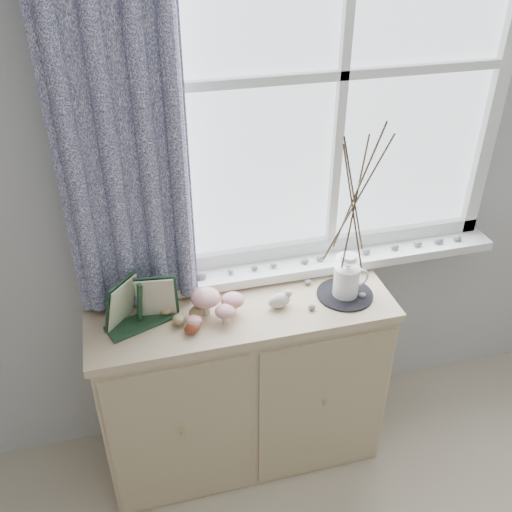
# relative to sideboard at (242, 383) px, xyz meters

# --- Properties ---
(sideboard) EXTENTS (1.20, 0.45, 0.85)m
(sideboard) POSITION_rel_sideboard_xyz_m (0.00, 0.00, 0.00)
(sideboard) COLOR beige
(sideboard) RESTS_ON ground
(botanical_book) EXTENTS (0.33, 0.23, 0.21)m
(botanical_book) POSITION_rel_sideboard_xyz_m (-0.38, -0.04, 0.53)
(botanical_book) COLOR #1B3924
(botanical_book) RESTS_ON sideboard
(toadstool_cluster) EXTENTS (0.23, 0.17, 0.11)m
(toadstool_cluster) POSITION_rel_sideboard_xyz_m (-0.11, -0.04, 0.48)
(toadstool_cluster) COLOR silver
(toadstool_cluster) RESTS_ON sideboard
(wooden_eggs) EXTENTS (0.16, 0.17, 0.06)m
(wooden_eggs) POSITION_rel_sideboard_xyz_m (-0.23, -0.05, 0.45)
(wooden_eggs) COLOR tan
(wooden_eggs) RESTS_ON sideboard
(songbird_figurine) EXTENTS (0.13, 0.08, 0.06)m
(songbird_figurine) POSITION_rel_sideboard_xyz_m (0.14, -0.05, 0.46)
(songbird_figurine) COLOR silver
(songbird_figurine) RESTS_ON sideboard
(crocheted_doily) EXTENTS (0.23, 0.23, 0.01)m
(crocheted_doily) POSITION_rel_sideboard_xyz_m (0.42, -0.04, 0.43)
(crocheted_doily) COLOR black
(crocheted_doily) RESTS_ON sideboard
(twig_pitcher) EXTENTS (0.27, 0.27, 0.77)m
(twig_pitcher) POSITION_rel_sideboard_xyz_m (0.42, -0.04, 0.87)
(twig_pitcher) COLOR white
(twig_pitcher) RESTS_ON crocheted_doily
(sideboard_pebbles) EXTENTS (0.33, 0.23, 0.02)m
(sideboard_pebbles) POSITION_rel_sideboard_xyz_m (0.33, 0.01, 0.43)
(sideboard_pebbles) COLOR gray
(sideboard_pebbles) RESTS_ON sideboard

